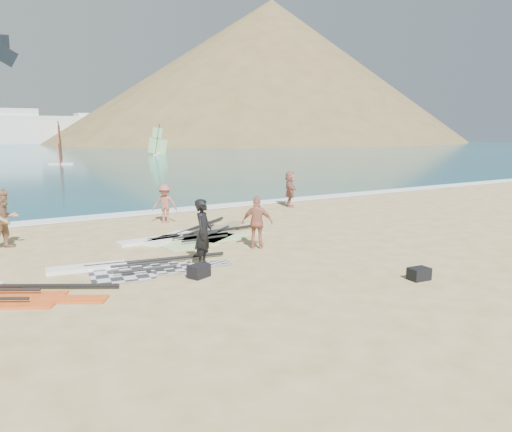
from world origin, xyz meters
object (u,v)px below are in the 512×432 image
rig_grey (126,269)px  gear_bag_near (199,271)px  beachgoer_mid (165,204)px  gear_bag_far (419,274)px  rig_green (184,239)px  beachgoer_right (290,189)px  person_wetsuit (203,233)px  rig_orange (195,234)px  beachgoer_back (257,223)px  beachgoer_left (5,219)px

rig_grey → gear_bag_near: 2.22m
beachgoer_mid → gear_bag_far: bearing=-40.1°
rig_green → gear_bag_near: bearing=-112.6°
gear_bag_near → rig_grey: bearing=130.7°
gear_bag_near → beachgoer_right: size_ratio=0.30×
person_wetsuit → beachgoer_mid: 7.23m
rig_grey → gear_bag_far: (6.24, -4.92, 0.11)m
gear_bag_far → person_wetsuit: bearing=135.1°
rig_green → gear_bag_far: gear_bag_far is taller
rig_orange → gear_bag_near: 5.43m
rig_orange → person_wetsuit: bearing=-147.2°
gear_bag_near → beachgoer_mid: 8.31m
gear_bag_near → beachgoer_back: 3.71m
rig_orange → beachgoer_back: size_ratio=3.01×
rig_orange → gear_bag_far: (2.61, -8.21, 0.11)m
gear_bag_far → person_wetsuit: size_ratio=0.28×
rig_grey → beachgoer_right: beachgoer_right is taller
gear_bag_far → beachgoer_back: 5.54m
person_wetsuit → beachgoer_back: (2.46, 1.04, -0.11)m
gear_bag_far → gear_bag_near: bearing=146.0°
rig_green → gear_bag_far: 8.26m
beachgoer_left → beachgoer_back: beachgoer_left is taller
rig_grey → beachgoer_right: bearing=42.6°
gear_bag_near → beachgoer_left: (-3.97, 6.33, 0.81)m
beachgoer_mid → gear_bag_near: bearing=-68.5°
rig_grey → beachgoer_back: size_ratio=2.93×
rig_green → beachgoer_left: (-5.42, 2.01, 0.94)m
gear_bag_near → gear_bag_far: gear_bag_near is taller
rig_orange → gear_bag_near: bearing=-149.5°
beachgoer_back → rig_green: bearing=-16.3°
gear_bag_near → rig_orange: bearing=66.3°
rig_green → beachgoer_mid: size_ratio=3.32×
rig_grey → beachgoer_right: (10.79, 7.22, 0.86)m
gear_bag_near → beachgoer_right: (9.34, 8.90, 0.74)m
beachgoer_left → gear_bag_far: bearing=-79.1°
beachgoer_left → beachgoer_mid: bearing=-16.7°
rig_grey → beachgoer_mid: (3.66, 6.30, 0.77)m
beachgoer_back → rig_grey: bearing=43.0°
rig_orange → beachgoer_mid: size_ratio=3.20×
rig_green → gear_bag_near: 4.56m
beachgoer_right → beachgoer_left: bearing=132.2°
gear_bag_near → beachgoer_back: bearing=32.9°
rig_grey → beachgoer_back: 4.59m
person_wetsuit → beachgoer_mid: person_wetsuit is taller
rig_green → beachgoer_left: size_ratio=2.75×
beachgoer_left → rig_grey: bearing=-93.1°
rig_grey → rig_orange: 4.90m
rig_grey → gear_bag_near: size_ratio=9.42×
person_wetsuit → beachgoer_left: size_ratio=0.99×
beachgoer_right → beachgoer_back: bearing=169.1°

